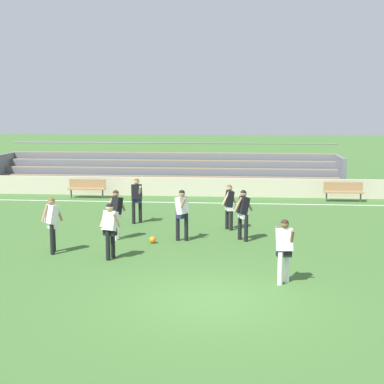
% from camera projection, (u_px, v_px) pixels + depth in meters
% --- Properties ---
extents(ground_plane, '(160.00, 160.00, 0.00)m').
position_uv_depth(ground_plane, '(211.00, 300.00, 12.42)').
color(ground_plane, '#3D662D').
extents(field_line_sideline, '(44.00, 0.12, 0.01)m').
position_uv_depth(field_line_sideline, '(226.00, 203.00, 25.21)').
color(field_line_sideline, white).
rests_on(field_line_sideline, ground).
extents(sideline_wall, '(48.00, 0.16, 0.92)m').
position_uv_depth(sideline_wall, '(228.00, 187.00, 27.06)').
color(sideline_wall, beige).
rests_on(sideline_wall, ground).
extents(bleacher_stand, '(18.39, 3.05, 2.40)m').
position_uv_depth(bleacher_stand, '(168.00, 170.00, 29.69)').
color(bleacher_stand, '#897051').
rests_on(bleacher_stand, ground).
extents(bench_near_wall_gap, '(1.80, 0.40, 0.90)m').
position_uv_depth(bench_near_wall_gap, '(343.00, 190.00, 25.60)').
color(bench_near_wall_gap, '#99754C').
rests_on(bench_near_wall_gap, ground).
extents(bench_far_right, '(1.80, 0.40, 0.90)m').
position_uv_depth(bench_far_right, '(87.00, 187.00, 26.67)').
color(bench_far_right, '#99754C').
rests_on(bench_far_right, ground).
extents(player_dark_dropping_back, '(0.62, 0.48, 1.65)m').
position_uv_depth(player_dark_dropping_back, '(116.00, 210.00, 18.11)').
color(player_dark_dropping_back, white).
rests_on(player_dark_dropping_back, ground).
extents(player_white_challenging, '(0.47, 0.63, 1.68)m').
position_uv_depth(player_white_challenging, '(182.00, 211.00, 17.90)').
color(player_white_challenging, black).
rests_on(player_white_challenging, ground).
extents(player_white_on_ball, '(0.62, 0.50, 1.69)m').
position_uv_depth(player_white_on_ball, '(52.00, 220.00, 16.33)').
color(player_white_on_ball, black).
rests_on(player_white_on_ball, ground).
extents(player_white_wide_right, '(0.57, 0.48, 1.63)m').
position_uv_depth(player_white_wide_right, '(110.00, 226.00, 15.70)').
color(player_white_wide_right, black).
rests_on(player_white_wide_right, ground).
extents(player_white_pressing_high, '(0.45, 0.51, 1.62)m').
position_uv_depth(player_white_pressing_high, '(284.00, 246.00, 13.49)').
color(player_white_pressing_high, white).
rests_on(player_white_pressing_high, ground).
extents(player_dark_wide_left, '(0.65, 0.48, 1.68)m').
position_uv_depth(player_dark_wide_left, '(243.00, 211.00, 17.92)').
color(player_dark_wide_left, black).
rests_on(player_dark_wide_left, ground).
extents(player_dark_overlapping, '(0.53, 0.46, 1.63)m').
position_uv_depth(player_dark_overlapping, '(229.00, 203.00, 19.56)').
color(player_dark_overlapping, black).
rests_on(player_dark_overlapping, ground).
extents(player_dark_trailing_run, '(0.48, 0.67, 1.71)m').
position_uv_depth(player_dark_trailing_run, '(137.00, 196.00, 20.66)').
color(player_dark_trailing_run, black).
rests_on(player_dark_trailing_run, ground).
extents(soccer_ball, '(0.22, 0.22, 0.22)m').
position_uv_depth(soccer_ball, '(153.00, 240.00, 17.69)').
color(soccer_ball, orange).
rests_on(soccer_ball, ground).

